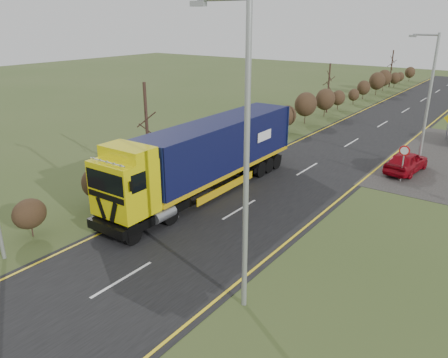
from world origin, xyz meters
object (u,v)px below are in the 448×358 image
at_px(car_red_hatchback, 406,162).
at_px(speed_sign, 404,157).
at_px(lorry, 207,154).
at_px(streetlight_near, 243,150).

distance_m(car_red_hatchback, speed_sign, 2.13).
xyz_separation_m(lorry, streetlight_near, (7.26, -7.39, 3.26)).
bearing_deg(car_red_hatchback, lorry, 57.82).
xyz_separation_m(streetlight_near, speed_sign, (1.14, 15.81, -4.00)).
bearing_deg(speed_sign, lorry, -134.94).
relative_size(lorry, speed_sign, 6.48).
height_order(lorry, car_red_hatchback, lorry).
height_order(car_red_hatchback, speed_sign, speed_sign).
bearing_deg(streetlight_near, car_red_hatchback, 87.04).
height_order(lorry, streetlight_near, streetlight_near).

